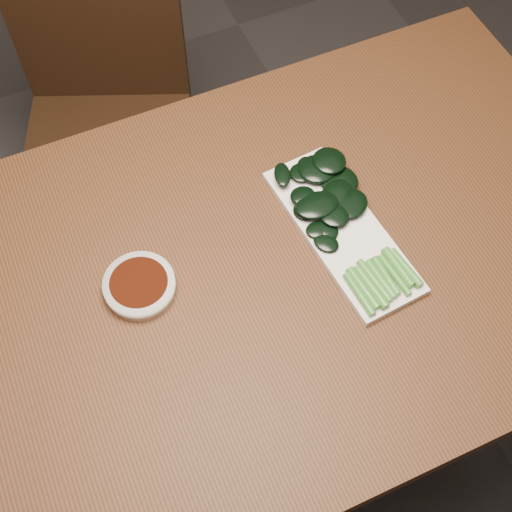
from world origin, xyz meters
The scene contains 6 objects.
ground centered at (0.00, 0.00, 0.00)m, with size 6.00×6.00×0.00m, color #302D2D.
table centered at (0.00, 0.00, 0.68)m, with size 1.40×0.80×0.75m.
chair_far centered at (-0.06, 0.67, 0.49)m, with size 0.51×0.51×0.89m.
sauce_bowl centered at (-0.16, 0.04, 0.76)m, with size 0.12×0.12×0.03m.
serving_plate centered at (0.19, 0.01, 0.76)m, with size 0.15×0.34×0.01m.
gai_lan centered at (0.20, 0.04, 0.78)m, with size 0.15×0.33×0.03m.
Camera 1 is at (-0.20, -0.53, 1.78)m, focal length 50.00 mm.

